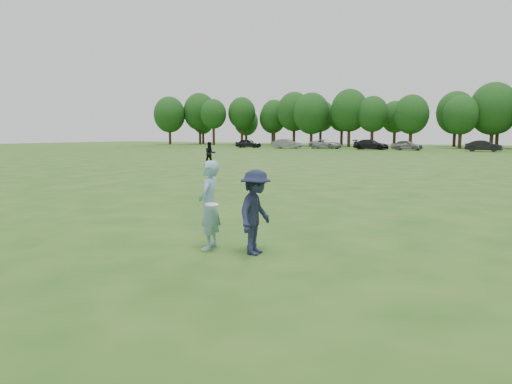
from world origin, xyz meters
The scene contains 12 objects.
ground centered at (0.00, 0.00, 0.00)m, with size 200.00×200.00×0.00m, color #214B15.
thrower centered at (0.18, -0.02, 0.91)m, with size 0.67×0.44×1.83m, color #84B0CC.
defender centered at (1.22, 0.10, 0.84)m, with size 1.09×0.62×1.68m, color #1B223D.
player_far_a centered at (-14.30, 20.90, 0.88)m, with size 0.86×0.67×1.76m, color black.
car_a centered at (-33.02, 59.11, 0.74)m, with size 1.74×4.33×1.48m, color black.
car_b centered at (-25.75, 58.77, 0.76)m, with size 1.62×4.64×1.53m, color slate.
car_c centered at (-20.16, 61.38, 0.73)m, with size 2.43×5.27×1.47m, color #A3A4A7.
car_d centered at (-12.67, 60.47, 0.76)m, with size 2.12×5.22×1.52m, color black.
car_e centered at (-7.43, 60.30, 0.73)m, with size 1.73×4.30×1.46m, color slate.
car_f centered at (2.45, 60.35, 0.74)m, with size 1.57×4.50×1.48m, color black.
disc_in_play centered at (0.43, -0.28, 0.98)m, with size 0.28×0.28×0.05m.
treeline centered at (2.81, 76.90, 6.26)m, with size 130.35×18.39×11.74m.
Camera 1 is at (5.50, -7.61, 2.37)m, focal length 32.00 mm.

